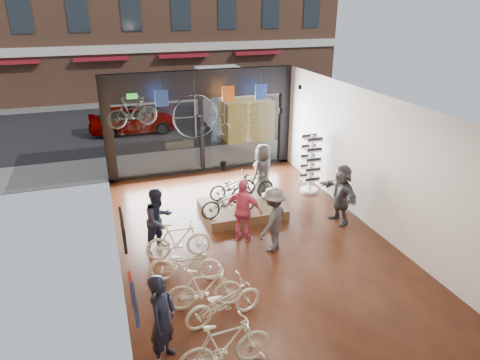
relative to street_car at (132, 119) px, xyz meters
name	(u,v)px	position (x,y,z in m)	size (l,w,h in m)	color
ground_plane	(258,250)	(2.03, -12.00, -0.72)	(7.00, 12.00, 0.04)	black
ceiling	(261,106)	(2.03, -12.00, 3.12)	(7.00, 12.00, 0.04)	black
wall_left	(111,204)	(-1.49, -12.00, 1.20)	(0.04, 12.00, 3.80)	#A06933
wall_right	(382,167)	(5.55, -12.00, 1.20)	(0.04, 12.00, 3.80)	beige
storefront	(201,122)	(2.03, -6.00, 1.20)	(7.00, 0.26, 3.80)	black
exit_sign	(132,96)	(-0.37, -6.12, 2.35)	(0.35, 0.06, 0.18)	#198C26
street_road	(165,115)	(2.03, 3.00, -0.71)	(30.00, 18.00, 0.02)	black
sidewalk_near	(196,159)	(2.03, -4.80, -0.64)	(30.00, 2.40, 0.12)	slate
sidewalk_far	(154,100)	(2.03, 7.00, -0.64)	(30.00, 2.00, 0.12)	slate
street_car	(132,119)	(0.00, 0.00, 0.00)	(1.65, 4.09, 1.39)	gray
box_truck	(234,103)	(4.89, -1.00, 0.67)	(2.31, 6.94, 2.73)	silver
floor_bike_1	(225,346)	(0.06, -15.49, -0.17)	(0.49, 1.74, 1.05)	white
floor_bike_2	(223,302)	(0.40, -14.26, -0.25)	(0.59, 1.68, 0.89)	white
floor_bike_3	(205,289)	(0.14, -13.78, -0.21)	(0.46, 1.62, 0.97)	white
floor_bike_4	(186,264)	(-0.03, -12.68, -0.25)	(0.59, 1.68, 0.88)	white
floor_bike_5	(179,241)	(0.00, -11.69, -0.20)	(0.47, 1.65, 0.99)	white
display_platform	(242,209)	(2.29, -9.87, -0.55)	(2.40, 1.80, 0.30)	#523921
display_bike_left	(228,202)	(1.70, -10.43, 0.04)	(0.58, 1.67, 0.88)	black
display_bike_mid	(253,187)	(2.69, -9.73, 0.06)	(0.43, 1.52, 0.91)	black
display_bike_right	(233,186)	(2.18, -9.35, 0.01)	(0.54, 1.55, 0.81)	black
customer_0	(163,319)	(-0.89, -14.91, 0.20)	(0.66, 0.43, 1.80)	#161C33
customer_1	(159,220)	(-0.39, -11.17, 0.18)	(0.85, 0.66, 1.74)	#161C33
customer_2	(243,210)	(1.83, -11.37, 0.19)	(1.04, 0.43, 1.78)	#CC4C72
customer_3	(273,220)	(2.38, -12.09, 0.18)	(1.14, 0.65, 1.76)	#3F3F44
customer_4	(263,172)	(3.30, -9.01, 0.22)	(0.90, 0.58, 1.84)	#3F3F44
customer_5	(341,194)	(4.84, -11.29, 0.19)	(1.65, 0.52, 1.78)	#3F3F44
sunglasses_rack	(310,164)	(4.98, -9.09, 0.30)	(0.59, 0.48, 2.00)	white
wall_merch	(138,330)	(-1.35, -15.50, 0.60)	(0.40, 2.40, 2.60)	navy
penny_farthing	(205,117)	(1.79, -7.56, 1.80)	(1.87, 0.06, 1.50)	black
hung_bike	(132,111)	(-0.54, -7.80, 2.23)	(0.45, 1.58, 0.95)	black
jersey_left	(162,98)	(0.53, -6.80, 2.35)	(0.45, 0.03, 0.55)	#1E3F99
jersey_mid	(228,94)	(2.84, -6.80, 2.35)	(0.45, 0.03, 0.55)	#CC5919
jersey_right	(261,92)	(4.06, -6.80, 2.35)	(0.45, 0.03, 0.55)	#1E3F99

